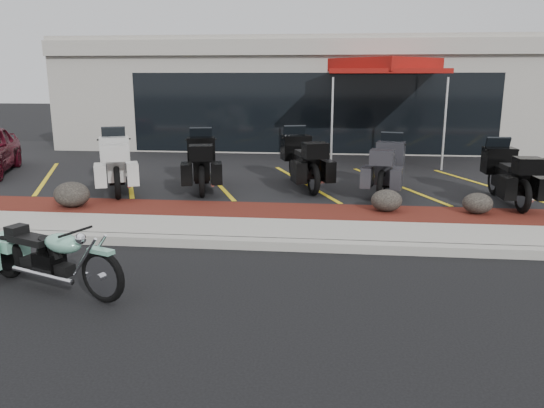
# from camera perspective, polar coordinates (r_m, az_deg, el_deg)

# --- Properties ---
(ground) EXTENTS (90.00, 90.00, 0.00)m
(ground) POSITION_cam_1_polar(r_m,az_deg,el_deg) (7.63, 1.34, -7.01)
(ground) COLOR black
(ground) RESTS_ON ground
(curb) EXTENTS (24.00, 0.25, 0.15)m
(curb) POSITION_cam_1_polar(r_m,az_deg,el_deg) (8.45, 1.85, -4.40)
(curb) COLOR gray
(curb) RESTS_ON ground
(sidewalk) EXTENTS (24.00, 1.20, 0.15)m
(sidewalk) POSITION_cam_1_polar(r_m,az_deg,el_deg) (9.12, 2.18, -3.05)
(sidewalk) COLOR gray
(sidewalk) RESTS_ON ground
(mulch_bed) EXTENTS (24.00, 1.20, 0.16)m
(mulch_bed) POSITION_cam_1_polar(r_m,az_deg,el_deg) (10.27, 2.65, -1.12)
(mulch_bed) COLOR #3E120E
(mulch_bed) RESTS_ON ground
(upper_lot) EXTENTS (26.00, 9.60, 0.15)m
(upper_lot) POSITION_cam_1_polar(r_m,az_deg,el_deg) (15.55, 3.88, 3.88)
(upper_lot) COLOR black
(upper_lot) RESTS_ON ground
(dealership_building) EXTENTS (18.00, 8.16, 4.00)m
(dealership_building) POSITION_cam_1_polar(r_m,az_deg,el_deg) (21.60, 4.65, 11.73)
(dealership_building) COLOR #9E9A8F
(dealership_building) RESTS_ON ground
(boulder_left) EXTENTS (0.71, 0.59, 0.50)m
(boulder_left) POSITION_cam_1_polar(r_m,az_deg,el_deg) (11.18, -20.73, 0.97)
(boulder_left) COLOR black
(boulder_left) RESTS_ON mulch_bed
(boulder_mid) EXTENTS (0.60, 0.50, 0.42)m
(boulder_mid) POSITION_cam_1_polar(r_m,az_deg,el_deg) (10.36, 12.21, 0.37)
(boulder_mid) COLOR black
(boulder_mid) RESTS_ON mulch_bed
(boulder_right) EXTENTS (0.56, 0.47, 0.40)m
(boulder_right) POSITION_cam_1_polar(r_m,az_deg,el_deg) (10.68, 21.25, 0.07)
(boulder_right) COLOR black
(boulder_right) RESTS_ON mulch_bed
(hero_cruiser) EXTENTS (2.56, 1.52, 0.88)m
(hero_cruiser) POSITION_cam_1_polar(r_m,az_deg,el_deg) (6.70, -17.79, -6.63)
(hero_cruiser) COLOR #73B49A
(hero_cruiser) RESTS_ON ground
(touring_white) EXTENTS (1.77, 2.54, 1.38)m
(touring_white) POSITION_cam_1_polar(r_m,az_deg,el_deg) (13.23, -16.54, 5.01)
(touring_white) COLOR silver
(touring_white) RESTS_ON upper_lot
(touring_black_front) EXTENTS (1.40, 2.46, 1.35)m
(touring_black_front) POSITION_cam_1_polar(r_m,az_deg,el_deg) (13.02, -7.60, 5.24)
(touring_black_front) COLOR black
(touring_black_front) RESTS_ON upper_lot
(touring_black_mid) EXTENTS (1.59, 2.53, 1.38)m
(touring_black_mid) POSITION_cam_1_polar(r_m,az_deg,el_deg) (13.11, 2.43, 5.48)
(touring_black_mid) COLOR black
(touring_black_mid) RESTS_ON upper_lot
(touring_grey) EXTENTS (1.31, 2.34, 1.29)m
(touring_grey) POSITION_cam_1_polar(r_m,az_deg,el_deg) (12.72, 12.67, 4.70)
(touring_grey) COLOR #2E2E33
(touring_grey) RESTS_ON upper_lot
(touring_black_rear) EXTENTS (0.91, 2.22, 1.27)m
(touring_black_rear) POSITION_cam_1_polar(r_m,az_deg,el_deg) (12.47, 22.96, 3.76)
(touring_black_rear) COLOR black
(touring_black_rear) RESTS_ON upper_lot
(traffic_cone) EXTENTS (0.39, 0.39, 0.40)m
(traffic_cone) POSITION_cam_1_polar(r_m,az_deg,el_deg) (15.13, 4.53, 4.66)
(traffic_cone) COLOR #CC6306
(traffic_cone) RESTS_ON upper_lot
(popup_canopy) EXTENTS (3.46, 3.46, 3.06)m
(popup_canopy) POSITION_cam_1_polar(r_m,az_deg,el_deg) (16.58, 12.05, 14.13)
(popup_canopy) COLOR silver
(popup_canopy) RESTS_ON upper_lot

